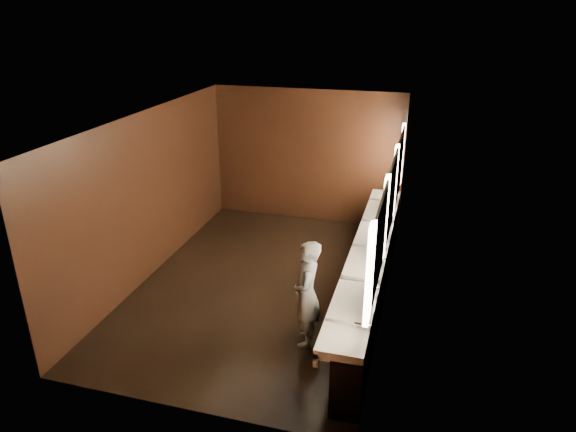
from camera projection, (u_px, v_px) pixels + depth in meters
The scene contains 10 objects.
floor at pixel (264, 284), 8.65m from camera, with size 6.00×6.00×0.00m, color black.
ceiling at pixel (261, 119), 7.58m from camera, with size 4.00×6.00×0.02m, color #2D2D2B.
wall_back at pixel (307, 156), 10.79m from camera, with size 4.00×0.02×2.80m, color black.
wall_front at pixel (175, 306), 5.45m from camera, with size 4.00×0.02×2.80m, color black.
wall_left at pixel (149, 195), 8.61m from camera, with size 0.02×6.00×2.80m, color black.
wall_right at pixel (390, 220), 7.62m from camera, with size 0.02×6.00×2.80m, color black.
sink_counter at pixel (373, 272), 8.02m from camera, with size 0.55×5.40×1.01m.
mirror_band at pixel (391, 198), 7.49m from camera, with size 0.06×5.03×1.15m.
person at pixel (307, 294), 6.89m from camera, with size 0.56×0.37×1.53m, color #96BDE1.
trash_bin at pixel (351, 306), 7.52m from camera, with size 0.35×0.35×0.54m, color black.
Camera 1 is at (2.41, -7.17, 4.38)m, focal length 32.00 mm.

